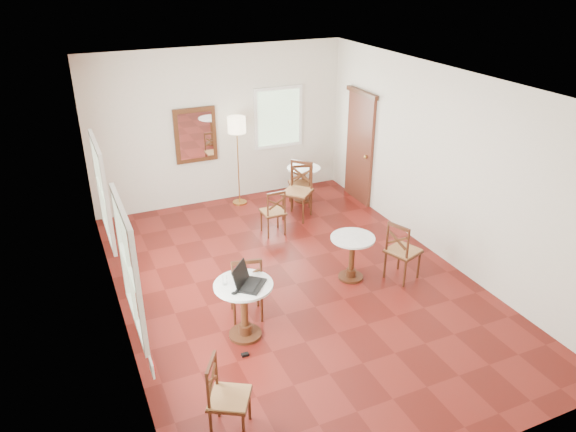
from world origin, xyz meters
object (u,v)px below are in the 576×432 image
(floor_lamp, at_px, (237,131))
(navy_mug, at_px, (238,281))
(cafe_table_mid, at_px, (352,253))
(cafe_table_near, at_px, (244,304))
(laptop, at_px, (247,281))
(chair_mid_b, at_px, (402,251))
(mouse, at_px, (234,293))
(power_adapter, at_px, (245,355))
(chair_back_b, at_px, (298,191))
(chair_near_b, at_px, (227,397))
(chair_back_a, at_px, (300,184))
(chair_near_a, at_px, (246,286))
(cafe_table_back, at_px, (304,180))
(chair_mid_a, at_px, (273,212))

(floor_lamp, xyz_separation_m, navy_mug, (-1.39, -3.98, -0.65))
(cafe_table_mid, distance_m, floor_lamp, 3.55)
(cafe_table_near, bearing_deg, laptop, -55.71)
(chair_mid_b, distance_m, laptop, 2.65)
(chair_mid_b, bearing_deg, navy_mug, 76.99)
(mouse, relative_size, power_adapter, 0.94)
(cafe_table_near, distance_m, chair_back_b, 3.64)
(chair_near_b, bearing_deg, chair_back_a, -2.03)
(chair_near_a, relative_size, chair_mid_b, 1.01)
(cafe_table_near, bearing_deg, cafe_table_back, 54.77)
(chair_near_b, xyz_separation_m, chair_back_a, (3.07, 4.82, 0.00))
(floor_lamp, bearing_deg, chair_near_b, -110.50)
(chair_mid_b, xyz_separation_m, chair_back_a, (-0.25, 3.07, -0.03))
(cafe_table_back, bearing_deg, cafe_table_near, -125.23)
(chair_mid_b, xyz_separation_m, power_adapter, (-2.77, -0.73, -0.46))
(floor_lamp, distance_m, laptop, 4.29)
(chair_near_a, relative_size, navy_mug, 8.83)
(chair_mid_a, height_order, chair_back_a, chair_back_a)
(mouse, xyz_separation_m, power_adapter, (0.03, -0.21, -0.78))
(cafe_table_mid, distance_m, chair_near_b, 3.34)
(chair_near_b, relative_size, chair_mid_b, 0.92)
(power_adapter, bearing_deg, mouse, 98.48)
(cafe_table_back, relative_size, laptop, 1.43)
(power_adapter, bearing_deg, navy_mug, 78.94)
(cafe_table_mid, xyz_separation_m, floor_lamp, (-0.62, 3.33, 1.05))
(cafe_table_near, xyz_separation_m, cafe_table_back, (2.55, 3.61, -0.06))
(chair_near_a, distance_m, mouse, 0.72)
(chair_mid_b, distance_m, navy_mug, 2.74)
(chair_near_a, relative_size, laptop, 1.98)
(cafe_table_near, relative_size, chair_near_a, 0.81)
(chair_back_a, bearing_deg, power_adapter, 72.21)
(cafe_table_near, distance_m, floor_lamp, 4.33)
(navy_mug, bearing_deg, floor_lamp, 70.69)
(cafe_table_mid, xyz_separation_m, chair_near_b, (-2.63, -2.06, 0.00))
(chair_back_b, height_order, power_adapter, chair_back_b)
(cafe_table_near, height_order, chair_mid_a, chair_mid_a)
(mouse, distance_m, power_adapter, 0.81)
(cafe_table_back, height_order, chair_back_b, chair_back_b)
(cafe_table_back, distance_m, navy_mug, 4.46)
(chair_near_a, height_order, power_adapter, chair_near_a)
(chair_mid_a, height_order, mouse, chair_mid_a)
(chair_back_a, xyz_separation_m, mouse, (-2.55, -3.60, 0.36))
(chair_near_a, bearing_deg, floor_lamp, -95.16)
(laptop, distance_m, power_adapter, 0.91)
(mouse, bearing_deg, chair_near_b, -127.85)
(mouse, bearing_deg, chair_mid_a, 43.78)
(chair_back_a, xyz_separation_m, navy_mug, (-2.45, -3.41, 0.39))
(chair_near_b, relative_size, power_adapter, 9.91)
(chair_mid_a, xyz_separation_m, chair_back_b, (0.68, 0.45, 0.11))
(chair_back_a, relative_size, chair_back_b, 0.84)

